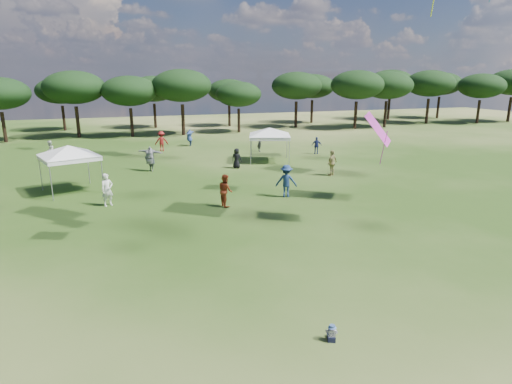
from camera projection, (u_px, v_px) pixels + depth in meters
tree_line at (170, 87)px, 52.07m from camera, size 108.78×17.63×7.77m
tent_left at (68, 148)px, 25.28m from camera, size 5.79×5.79×3.12m
tent_right at (270, 129)px, 34.40m from camera, size 6.11×6.11×3.06m
toddler at (332, 333)px, 11.30m from camera, size 0.36×0.39×0.47m
festival_crowd at (165, 160)px, 31.01m from camera, size 29.23×22.86×1.93m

